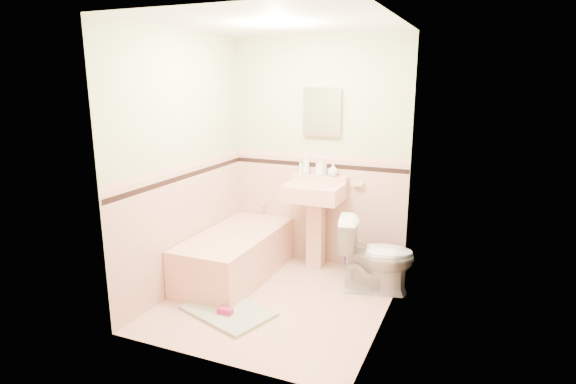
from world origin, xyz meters
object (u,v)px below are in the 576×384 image
at_px(medicine_cabinet, 322,112).
at_px(shoe, 225,311).
at_px(soap_bottle_left, 306,165).
at_px(soap_bottle_mid, 321,166).
at_px(sink, 314,227).
at_px(soap_bottle_right, 333,170).
at_px(bathtub, 236,256).
at_px(toilet, 376,255).
at_px(bucket, 356,265).

distance_m(medicine_cabinet, shoe, 2.29).
xyz_separation_m(soap_bottle_left, soap_bottle_mid, (0.18, 0.00, -0.01)).
height_order(sink, soap_bottle_right, soap_bottle_right).
relative_size(soap_bottle_left, soap_bottle_right, 1.48).
bearing_deg(sink, soap_bottle_right, 51.36).
bearing_deg(soap_bottle_mid, bathtub, -134.19).
relative_size(soap_bottle_mid, toilet, 0.26).
bearing_deg(shoe, soap_bottle_mid, 75.08).
height_order(medicine_cabinet, bucket, medicine_cabinet).
bearing_deg(soap_bottle_right, sink, -128.64).
bearing_deg(sink, shoe, -104.02).
bearing_deg(toilet, soap_bottle_left, 50.77).
height_order(medicine_cabinet, soap_bottle_right, medicine_cabinet).
bearing_deg(soap_bottle_mid, bucket, -25.95).
bearing_deg(soap_bottle_left, shoe, -96.31).
bearing_deg(sink, medicine_cabinet, 90.00).
relative_size(medicine_cabinet, soap_bottle_mid, 2.45).
height_order(toilet, bucket, toilet).
relative_size(soap_bottle_left, shoe, 1.53).
relative_size(soap_bottle_left, soap_bottle_mid, 1.06).
bearing_deg(bucket, shoe, -122.94).
relative_size(medicine_cabinet, bucket, 1.72).
height_order(soap_bottle_right, shoe, soap_bottle_right).
height_order(soap_bottle_left, soap_bottle_mid, soap_bottle_left).
xyz_separation_m(sink, shoe, (-0.34, -1.35, -0.42)).
distance_m(toilet, bucket, 0.42).
bearing_deg(toilet, bucket, 34.74).
relative_size(bathtub, sink, 1.57).
height_order(sink, soap_bottle_mid, soap_bottle_mid).
bearing_deg(soap_bottle_right, toilet, -38.08).
bearing_deg(soap_bottle_right, medicine_cabinet, 168.22).
relative_size(sink, bucket, 3.47).
height_order(bathtub, soap_bottle_mid, soap_bottle_mid).
bearing_deg(medicine_cabinet, soap_bottle_mid, -71.17).
xyz_separation_m(bathtub, soap_bottle_mid, (0.69, 0.71, 0.89)).
bearing_deg(shoe, sink, 73.85).
relative_size(bathtub, soap_bottle_mid, 7.74).
distance_m(soap_bottle_left, soap_bottle_right, 0.31).
height_order(soap_bottle_mid, soap_bottle_right, soap_bottle_mid).
bearing_deg(medicine_cabinet, toilet, -33.95).
xyz_separation_m(toilet, bucket, (-0.25, 0.24, -0.23)).
xyz_separation_m(soap_bottle_right, shoe, (-0.48, -1.53, -1.03)).
bearing_deg(soap_bottle_mid, soap_bottle_right, 0.00).
bearing_deg(sink, bucket, -6.64).
relative_size(toilet, shoe, 5.52).
distance_m(medicine_cabinet, bucket, 1.66).
bearing_deg(soap_bottle_mid, toilet, -32.70).
height_order(soap_bottle_left, shoe, soap_bottle_left).
distance_m(bathtub, sink, 0.90).
bearing_deg(shoe, soap_bottle_right, 70.42).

